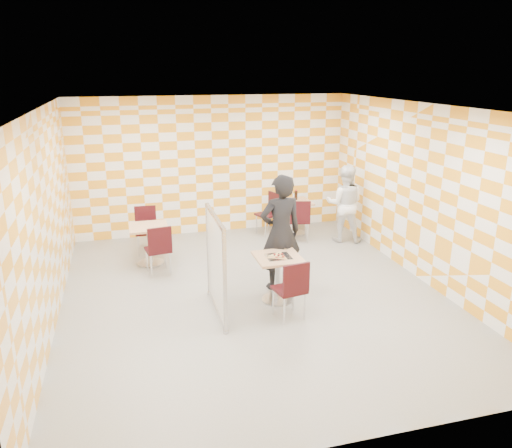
# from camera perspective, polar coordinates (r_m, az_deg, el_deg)

# --- Properties ---
(room_shell) EXTENTS (7.00, 7.00, 7.00)m
(room_shell) POSITION_cam_1_polar(r_m,az_deg,el_deg) (8.20, -1.30, 2.97)
(room_shell) COLOR gray
(room_shell) RESTS_ON ground
(main_table) EXTENTS (0.70, 0.70, 0.75)m
(main_table) POSITION_cam_1_polar(r_m,az_deg,el_deg) (7.85, 2.50, -5.36)
(main_table) COLOR tan
(main_table) RESTS_ON ground
(second_table) EXTENTS (0.70, 0.70, 0.75)m
(second_table) POSITION_cam_1_polar(r_m,az_deg,el_deg) (11.07, 4.39, 1.44)
(second_table) COLOR tan
(second_table) RESTS_ON ground
(empty_table) EXTENTS (0.70, 0.70, 0.75)m
(empty_table) POSITION_cam_1_polar(r_m,az_deg,el_deg) (9.52, -12.12, -1.59)
(empty_table) COLOR tan
(empty_table) RESTS_ON ground
(chair_main_front) EXTENTS (0.49, 0.50, 0.92)m
(chair_main_front) POSITION_cam_1_polar(r_m,az_deg,el_deg) (7.25, 4.18, -7.09)
(chair_main_front) COLOR #330A0E
(chair_main_front) RESTS_ON ground
(chair_second_front) EXTENTS (0.51, 0.52, 0.92)m
(chair_second_front) POSITION_cam_1_polar(r_m,az_deg,el_deg) (10.50, 5.01, 0.74)
(chair_second_front) COLOR #330A0E
(chair_second_front) RESTS_ON ground
(chair_second_side) EXTENTS (0.55, 0.54, 0.92)m
(chair_second_side) POSITION_cam_1_polar(r_m,az_deg,el_deg) (11.03, 1.68, 1.62)
(chair_second_side) COLOR #330A0E
(chair_second_side) RESTS_ON ground
(chair_empty_near) EXTENTS (0.48, 0.49, 0.92)m
(chair_empty_near) POSITION_cam_1_polar(r_m,az_deg,el_deg) (8.94, -11.04, -2.53)
(chair_empty_near) COLOR #330A0E
(chair_empty_near) RESTS_ON ground
(chair_empty_far) EXTENTS (0.44, 0.45, 0.92)m
(chair_empty_far) POSITION_cam_1_polar(r_m,az_deg,el_deg) (10.16, -12.45, -0.19)
(chair_empty_far) COLOR #330A0E
(chair_empty_far) RESTS_ON ground
(partition) EXTENTS (0.08, 1.38, 1.55)m
(partition) POSITION_cam_1_polar(r_m,az_deg,el_deg) (7.37, -4.60, -4.58)
(partition) COLOR white
(partition) RESTS_ON ground
(man_dark) EXTENTS (0.74, 0.52, 1.94)m
(man_dark) POSITION_cam_1_polar(r_m,az_deg,el_deg) (8.17, 2.83, -0.99)
(man_dark) COLOR black
(man_dark) RESTS_ON ground
(man_white) EXTENTS (0.98, 0.89, 1.63)m
(man_white) POSITION_cam_1_polar(r_m,az_deg,el_deg) (10.66, 10.09, 2.30)
(man_white) COLOR white
(man_white) RESTS_ON ground
(pizza_on_foil) EXTENTS (0.40, 0.40, 0.04)m
(pizza_on_foil) POSITION_cam_1_polar(r_m,az_deg,el_deg) (7.74, 2.56, -3.63)
(pizza_on_foil) COLOR silver
(pizza_on_foil) RESTS_ON main_table
(sport_bottle) EXTENTS (0.06, 0.06, 0.20)m
(sport_bottle) POSITION_cam_1_polar(r_m,az_deg,el_deg) (11.04, 3.21, 3.19)
(sport_bottle) COLOR white
(sport_bottle) RESTS_ON second_table
(soda_bottle) EXTENTS (0.07, 0.07, 0.23)m
(soda_bottle) POSITION_cam_1_polar(r_m,az_deg,el_deg) (11.09, 4.59, 3.31)
(soda_bottle) COLOR black
(soda_bottle) RESTS_ON second_table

